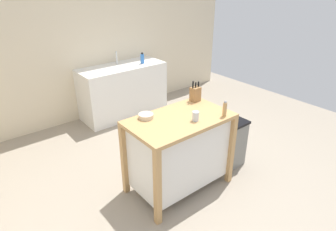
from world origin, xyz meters
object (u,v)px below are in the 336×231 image
(trash_bin, at_px, (231,143))
(bottle_hand_soap, at_px, (142,58))
(knife_block, at_px, (195,94))
(bowl_stoneware_deep, at_px, (146,116))
(kitchen_island, at_px, (179,150))
(drinking_cup, at_px, (196,116))
(sink_faucet, at_px, (117,58))
(pepper_grinder, at_px, (225,109))

(trash_bin, distance_m, bottle_hand_soap, 2.20)
(knife_block, relative_size, bowl_stoneware_deep, 1.60)
(kitchen_island, bearing_deg, drinking_cup, -61.03)
(drinking_cup, xyz_separation_m, trash_bin, (0.72, 0.07, -0.63))
(kitchen_island, relative_size, knife_block, 4.41)
(knife_block, relative_size, trash_bin, 0.40)
(bowl_stoneware_deep, xyz_separation_m, sink_faucet, (0.82, 2.04, 0.07))
(trash_bin, relative_size, sink_faucet, 2.86)
(bottle_hand_soap, bearing_deg, trash_bin, -92.60)
(pepper_grinder, relative_size, trash_bin, 0.29)
(drinking_cup, height_order, bottle_hand_soap, bottle_hand_soap)
(kitchen_island, bearing_deg, sink_faucet, 76.69)
(knife_block, relative_size, pepper_grinder, 1.39)
(kitchen_island, bearing_deg, bottle_hand_soap, 66.10)
(drinking_cup, bearing_deg, bottle_hand_soap, 69.47)
(drinking_cup, relative_size, sink_faucet, 0.46)
(kitchen_island, relative_size, pepper_grinder, 6.15)
(bowl_stoneware_deep, xyz_separation_m, bottle_hand_soap, (1.18, 1.81, 0.04))
(sink_faucet, bearing_deg, knife_block, -92.62)
(sink_faucet, relative_size, bottle_hand_soap, 1.19)
(bottle_hand_soap, bearing_deg, drinking_cup, -110.53)
(kitchen_island, distance_m, sink_faucet, 2.37)
(drinking_cup, distance_m, sink_faucet, 2.44)
(knife_block, distance_m, bottle_hand_soap, 1.85)
(pepper_grinder, relative_size, bottle_hand_soap, 0.99)
(knife_block, height_order, bowl_stoneware_deep, knife_block)
(trash_bin, bearing_deg, knife_block, 138.97)
(drinking_cup, relative_size, bottle_hand_soap, 0.54)
(drinking_cup, xyz_separation_m, pepper_grinder, (0.31, -0.12, 0.04))
(trash_bin, xyz_separation_m, bottle_hand_soap, (0.10, 2.10, 0.65))
(pepper_grinder, bearing_deg, knife_block, 84.30)
(bowl_stoneware_deep, height_order, pepper_grinder, pepper_grinder)
(bowl_stoneware_deep, relative_size, sink_faucet, 0.72)
(kitchen_island, xyz_separation_m, trash_bin, (0.80, -0.08, -0.19))
(bowl_stoneware_deep, bearing_deg, drinking_cup, -44.94)
(kitchen_island, distance_m, knife_block, 0.70)
(kitchen_island, height_order, bottle_hand_soap, bottle_hand_soap)
(pepper_grinder, height_order, sink_faucet, sink_faucet)
(pepper_grinder, distance_m, bottle_hand_soap, 2.35)
(trash_bin, bearing_deg, sink_faucet, 96.55)
(drinking_cup, xyz_separation_m, bottle_hand_soap, (0.81, 2.17, 0.02))
(trash_bin, bearing_deg, bottle_hand_soap, 87.40)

